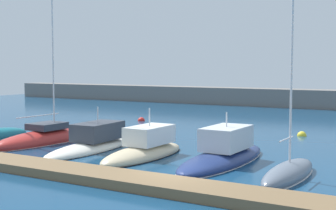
% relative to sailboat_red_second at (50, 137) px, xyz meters
% --- Properties ---
extents(ground_plane, '(120.00, 120.00, 0.00)m').
position_rel_sailboat_red_second_xyz_m(ground_plane, '(13.46, -5.59, -0.32)').
color(ground_plane, navy).
extents(dock_pier, '(43.94, 2.24, 0.45)m').
position_rel_sailboat_red_second_xyz_m(dock_pier, '(13.46, -7.41, -0.09)').
color(dock_pier, brown).
rests_on(dock_pier, ground_plane).
extents(sailboat_red_second, '(2.74, 10.07, 17.10)m').
position_rel_sailboat_red_second_xyz_m(sailboat_red_second, '(0.00, 0.00, 0.00)').
color(sailboat_red_second, '#B72D28').
rests_on(sailboat_red_second, ground_plane).
extents(motorboat_ivory_third, '(2.79, 8.63, 3.09)m').
position_rel_sailboat_red_second_xyz_m(motorboat_ivory_third, '(4.68, -1.06, 0.09)').
color(motorboat_ivory_third, silver).
rests_on(motorboat_ivory_third, ground_plane).
extents(motorboat_sand_fourth, '(2.51, 7.58, 3.26)m').
position_rel_sailboat_red_second_xyz_m(motorboat_sand_fourth, '(8.86, -1.36, 0.09)').
color(motorboat_sand_fourth, beige).
rests_on(motorboat_sand_fourth, ground_plane).
extents(motorboat_navy_fifth, '(2.75, 9.61, 3.09)m').
position_rel_sailboat_red_second_xyz_m(motorboat_navy_fifth, '(13.55, -0.50, 0.15)').
color(motorboat_navy_fifth, navy).
rests_on(motorboat_navy_fifth, ground_plane).
extents(sailboat_slate_sixth, '(1.67, 6.28, 13.44)m').
position_rel_sailboat_red_second_xyz_m(sailboat_slate_sixth, '(17.79, -2.54, -0.02)').
color(sailboat_slate_sixth, slate).
rests_on(sailboat_slate_sixth, ground_plane).
extents(mooring_buoy_yellow, '(0.72, 0.72, 0.72)m').
position_rel_sailboat_red_second_xyz_m(mooring_buoy_yellow, '(14.60, 11.89, -0.32)').
color(mooring_buoy_yellow, yellow).
rests_on(mooring_buoy_yellow, ground_plane).
extents(mooring_buoy_red, '(0.71, 0.71, 0.71)m').
position_rel_sailboat_red_second_xyz_m(mooring_buoy_red, '(-1.68, 14.17, -0.32)').
color(mooring_buoy_red, red).
rests_on(mooring_buoy_red, ground_plane).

